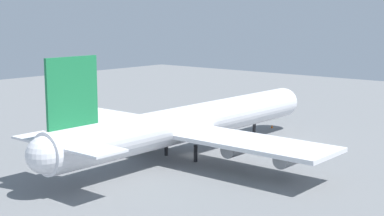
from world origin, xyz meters
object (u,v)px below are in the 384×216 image
(cargo_airplane, at_px, (191,123))
(fuel_truck, at_px, (212,119))
(cargo_loader, at_px, (267,115))
(safety_cone_nose, at_px, (272,126))

(cargo_airplane, relative_size, fuel_truck, 14.61)
(cargo_airplane, height_order, cargo_loader, cargo_airplane)
(cargo_airplane, distance_m, safety_cone_nose, 32.89)
(cargo_airplane, distance_m, cargo_loader, 42.90)
(cargo_airplane, xyz_separation_m, safety_cone_nose, (32.28, 2.49, -5.81))
(cargo_airplane, height_order, fuel_truck, cargo_airplane)
(safety_cone_nose, bearing_deg, cargo_airplane, -175.58)
(safety_cone_nose, bearing_deg, cargo_loader, 38.27)
(cargo_airplane, relative_size, cargo_loader, 13.84)
(fuel_truck, bearing_deg, cargo_loader, -24.91)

